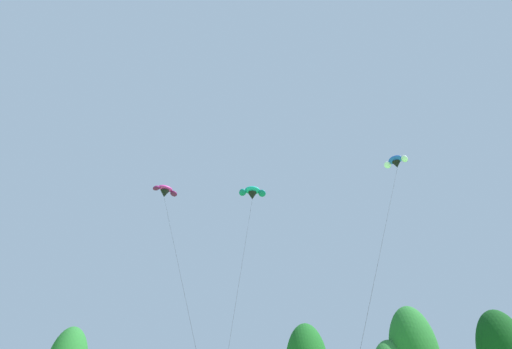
{
  "coord_description": "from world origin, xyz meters",
  "views": [
    {
      "loc": [
        5.62,
        1.78,
        2.08
      ],
      "look_at": [
        -0.08,
        20.62,
        14.23
      ],
      "focal_mm": 28.5,
      "sensor_mm": 36.0,
      "label": 1
    }
  ],
  "objects": [
    {
      "name": "parafoil_kite_high_magenta",
      "position": [
        -14.76,
        35.38,
        23.46
      ],
      "size": [
        13.16,
        13.98,
        22.49
      ],
      "color": "#D12893"
    },
    {
      "name": "parafoil_kite_mid_blue_white",
      "position": [
        8.75,
        33.42,
        21.48
      ],
      "size": [
        6.16,
        16.09,
        20.49
      ],
      "color": "blue"
    },
    {
      "name": "parafoil_kite_far_teal",
      "position": [
        -5.99,
        38.8,
        23.65
      ],
      "size": [
        4.73,
        16.99,
        22.84
      ],
      "color": "teal"
    }
  ]
}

